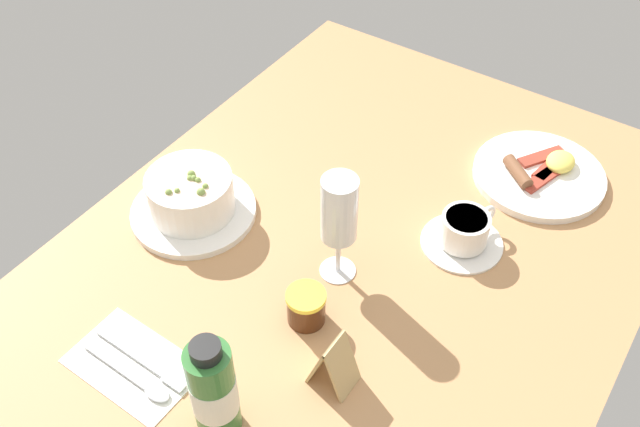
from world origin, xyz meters
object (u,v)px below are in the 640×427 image
jam_jar (306,307)px  menu_card (333,362)px  porridge_bowl (191,197)px  coffee_cup (464,232)px  sauce_bottle_green (213,391)px  cutlery_setting (135,366)px  breakfast_plate (540,173)px  wine_glass (338,213)px

jam_jar → menu_card: size_ratio=0.67×
porridge_bowl → coffee_cup: size_ratio=1.58×
porridge_bowl → coffee_cup: porridge_bowl is taller
porridge_bowl → sauce_bottle_green: 39.26cm
sauce_bottle_green → cutlery_setting: bearing=-90.4°
breakfast_plate → sauce_bottle_green: bearing=-13.6°
cutlery_setting → menu_card: 27.62cm
jam_jar → menu_card: bearing=54.2°
cutlery_setting → wine_glass: bearing=155.8°
wine_glass → sauce_bottle_green: size_ratio=1.08×
porridge_bowl → coffee_cup: (-18.85, 40.13, -1.27)cm
porridge_bowl → jam_jar: size_ratio=3.56×
wine_glass → breakfast_plate: size_ratio=0.83×
wine_glass → breakfast_plate: (-37.63, 18.04, -11.65)cm
cutlery_setting → coffee_cup: size_ratio=1.38×
cutlery_setting → breakfast_plate: 74.73cm
menu_card → sauce_bottle_green: bearing=-32.1°
sauce_bottle_green → breakfast_plate: size_ratio=0.77×
coffee_cup → menu_card: 32.64cm
wine_glass → breakfast_plate: 43.33cm
porridge_bowl → menu_card: porridge_bowl is taller
cutlery_setting → sauce_bottle_green: sauce_bottle_green is taller
breakfast_plate → jam_jar: bearing=-19.2°
jam_jar → menu_card: menu_card is taller
cutlery_setting → menu_card: menu_card is taller
menu_card → cutlery_setting: bearing=-60.3°
menu_card → jam_jar: bearing=-125.8°
jam_jar → breakfast_plate: jam_jar is taller
porridge_bowl → cutlery_setting: bearing=25.4°
breakfast_plate → menu_card: (54.17, -7.87, 3.37)cm
wine_glass → menu_card: wine_glass is taller
coffee_cup → breakfast_plate: size_ratio=0.58×
jam_jar → sauce_bottle_green: size_ratio=0.33×
jam_jar → sauce_bottle_green: sauce_bottle_green is taller
breakfast_plate → menu_card: 54.84cm
porridge_bowl → menu_card: bearing=69.7°
coffee_cup → menu_card: size_ratio=1.50×
sauce_bottle_green → breakfast_plate: 70.18cm
breakfast_plate → coffee_cup: bearing=-11.2°
wine_glass → sauce_bottle_green: wine_glass is taller
coffee_cup → jam_jar: (26.06, -12.35, 0.13)cm
sauce_bottle_green → menu_card: (-13.67, 8.59, -3.81)cm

